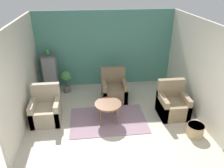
# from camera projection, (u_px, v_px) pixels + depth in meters

# --- Properties ---
(ground_plane) EXTENTS (20.00, 20.00, 0.00)m
(ground_plane) POSITION_uv_depth(u_px,v_px,m) (122.00, 160.00, 4.50)
(ground_plane) COLOR beige
(ground_plane) RESTS_ON ground
(wall_back_accent) EXTENTS (4.54, 0.06, 2.49)m
(wall_back_accent) POSITION_uv_depth(u_px,v_px,m) (105.00, 49.00, 7.18)
(wall_back_accent) COLOR #4C897A
(wall_back_accent) RESTS_ON ground_plane
(wall_left) EXTENTS (0.06, 3.61, 2.49)m
(wall_left) POSITION_uv_depth(u_px,v_px,m) (21.00, 75.00, 5.31)
(wall_left) COLOR beige
(wall_left) RESTS_ON ground_plane
(wall_right) EXTENTS (0.06, 3.61, 2.49)m
(wall_right) POSITION_uv_depth(u_px,v_px,m) (196.00, 67.00, 5.79)
(wall_right) COLOR beige
(wall_right) RESTS_ON ground_plane
(area_rug) EXTENTS (1.98, 1.33, 0.01)m
(area_rug) POSITION_uv_depth(u_px,v_px,m) (108.00, 120.00, 5.75)
(area_rug) COLOR gray
(area_rug) RESTS_ON ground_plane
(coffee_table) EXTENTS (0.69, 0.69, 0.52)m
(coffee_table) POSITION_uv_depth(u_px,v_px,m) (108.00, 105.00, 5.54)
(coffee_table) COLOR brown
(coffee_table) RESTS_ON ground_plane
(armchair_left) EXTENTS (0.73, 0.74, 0.94)m
(armchair_left) POSITION_uv_depth(u_px,v_px,m) (46.00, 110.00, 5.63)
(armchair_left) COLOR tan
(armchair_left) RESTS_ON ground_plane
(armchair_right) EXTENTS (0.73, 0.74, 0.94)m
(armchair_right) POSITION_uv_depth(u_px,v_px,m) (172.00, 105.00, 5.86)
(armchair_right) COLOR #8E7A5B
(armchair_right) RESTS_ON ground_plane
(armchair_middle) EXTENTS (0.73, 0.74, 0.94)m
(armchair_middle) POSITION_uv_depth(u_px,v_px,m) (114.00, 90.00, 6.62)
(armchair_middle) COLOR #7A664C
(armchair_middle) RESTS_ON ground_plane
(birdcage) EXTENTS (0.46, 0.46, 1.25)m
(birdcage) POSITION_uv_depth(u_px,v_px,m) (51.00, 74.00, 6.90)
(birdcage) COLOR #555559
(birdcage) RESTS_ON ground_plane
(parrot) EXTENTS (0.10, 0.18, 0.22)m
(parrot) POSITION_uv_depth(u_px,v_px,m) (48.00, 52.00, 6.57)
(parrot) COLOR green
(parrot) RESTS_ON birdcage
(potted_plant) EXTENTS (0.36, 0.33, 0.73)m
(potted_plant) POSITION_uv_depth(u_px,v_px,m) (66.00, 79.00, 6.96)
(potted_plant) COLOR #66605B
(potted_plant) RESTS_ON ground_plane
(wicker_basket) EXTENTS (0.40, 0.40, 0.29)m
(wicker_basket) POSITION_uv_depth(u_px,v_px,m) (195.00, 130.00, 5.15)
(wicker_basket) COLOR tan
(wicker_basket) RESTS_ON ground_plane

